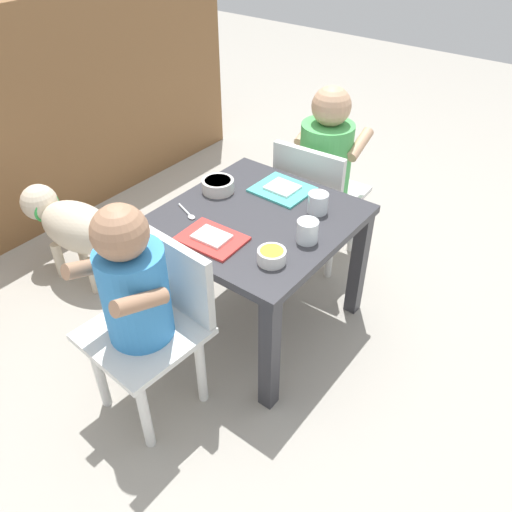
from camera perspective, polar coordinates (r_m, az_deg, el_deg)
The scene contains 13 objects.
ground_plane at distance 1.80m, azimuth 0.00°, elevation -7.02°, with size 7.00×7.00×0.00m, color #9E998E.
kitchen_cabinet_back at distance 2.41m, azimuth -25.00°, elevation 14.25°, with size 2.10×0.39×0.89m, color brown.
dining_table at distance 1.57m, azimuth 0.00°, elevation 2.15°, with size 0.56×0.54×0.43m.
seated_child_left at distance 1.30m, azimuth -12.92°, elevation -3.92°, with size 0.30×0.30×0.68m.
seated_child_right at distance 1.87m, azimuth 7.60°, elevation 10.57°, with size 0.30×0.30×0.68m.
dog at distance 1.98m, azimuth -19.87°, elevation 3.37°, with size 0.21×0.44×0.34m.
food_tray_left at distance 1.43m, azimuth -4.94°, elevation 1.97°, with size 0.14×0.18×0.02m.
food_tray_right at distance 1.66m, azimuth 2.95°, elevation 7.45°, with size 0.16×0.18×0.02m.
water_cup_left at distance 1.42m, azimuth 5.73°, elevation 2.65°, with size 0.06×0.06×0.06m.
water_cup_right at distance 1.55m, azimuth 6.89°, elevation 5.76°, with size 0.06×0.06×0.06m.
cereal_bowl_left_side at distance 1.65m, azimuth -4.25°, elevation 7.86°, with size 0.10×0.10×0.04m.
cereal_bowl_right_side at distance 1.34m, azimuth 1.76°, elevation 0.02°, with size 0.08×0.08×0.04m.
spoon_by_left_tray at distance 1.55m, azimuth -7.60°, elevation 4.75°, with size 0.05×0.10×0.01m.
Camera 1 is at (-1.02, -0.78, 1.26)m, focal length 35.94 mm.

